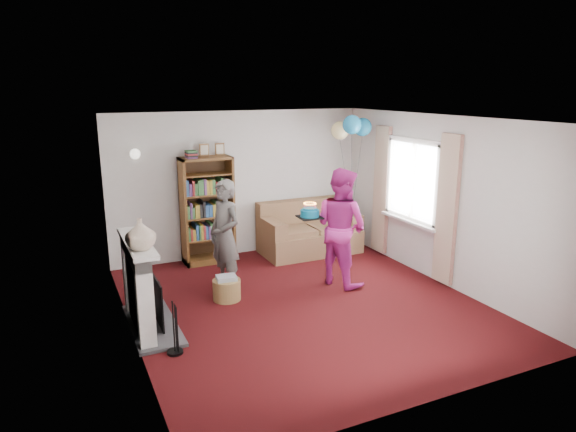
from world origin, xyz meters
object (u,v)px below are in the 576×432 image
bookcase (207,211)px  birthday_cake (310,213)px  sofa (308,233)px  person_magenta (341,227)px  person_striped (225,236)px

bookcase → birthday_cake: (1.06, -1.68, 0.22)m
sofa → person_magenta: person_magenta is taller
sofa → birthday_cake: bearing=-116.2°
bookcase → person_magenta: bookcase is taller
bookcase → birthday_cake: bearing=-57.6°
birthday_cake → bookcase: bearing=122.4°
bookcase → person_magenta: size_ratio=1.14×
person_striped → birthday_cake: person_striped is taller
birthday_cake → sofa: bearing=63.6°
person_striped → person_magenta: person_magenta is taller
person_magenta → person_striped: bearing=54.4°
sofa → person_striped: person_striped is taller
birthday_cake → person_magenta: bearing=-14.5°
sofa → person_striped: bearing=-150.2°
sofa → birthday_cake: birthday_cake is taller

